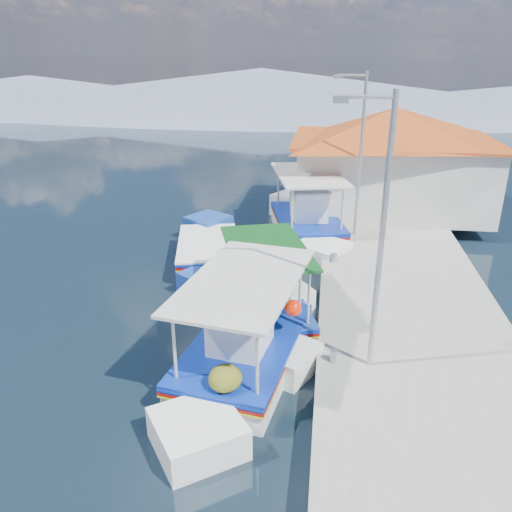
# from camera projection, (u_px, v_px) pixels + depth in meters

# --- Properties ---
(ground) EXTENTS (160.00, 160.00, 0.00)m
(ground) POSITION_uv_depth(u_px,v_px,m) (148.00, 421.00, 10.58)
(ground) COLOR black
(ground) RESTS_ON ground
(quay) EXTENTS (5.00, 44.00, 0.50)m
(quay) POSITION_uv_depth(u_px,v_px,m) (404.00, 299.00, 15.22)
(quay) COLOR #A1A097
(quay) RESTS_ON ground
(bollards) EXTENTS (0.20, 17.20, 0.30)m
(bollards) POSITION_uv_depth(u_px,v_px,m) (334.00, 294.00, 14.66)
(bollards) COLOR #A5A8AD
(bollards) RESTS_ON quay
(main_caique) EXTENTS (3.16, 7.88, 2.63)m
(main_caique) POSITION_uv_depth(u_px,v_px,m) (245.00, 347.00, 12.27)
(main_caique) COLOR white
(main_caique) RESTS_ON ground
(caique_green_canopy) EXTENTS (3.37, 6.50, 2.55)m
(caique_green_canopy) POSITION_uv_depth(u_px,v_px,m) (267.00, 308.00, 14.39)
(caique_green_canopy) COLOR white
(caique_green_canopy) RESTS_ON ground
(caique_blue_hull) EXTENTS (3.10, 6.88, 1.26)m
(caique_blue_hull) POSITION_uv_depth(u_px,v_px,m) (210.00, 254.00, 18.36)
(caique_blue_hull) COLOR #19419A
(caique_blue_hull) RESTS_ON ground
(caique_far) EXTENTS (3.67, 8.06, 2.90)m
(caique_far) POSITION_uv_depth(u_px,v_px,m) (307.00, 223.00, 21.03)
(caique_far) COLOR white
(caique_far) RESTS_ON ground
(harbor_building) EXTENTS (10.49, 10.49, 4.40)m
(harbor_building) POSITION_uv_depth(u_px,v_px,m) (392.00, 157.00, 22.50)
(harbor_building) COLOR silver
(harbor_building) RESTS_ON quay
(lamp_post_near) EXTENTS (1.21, 0.14, 6.00)m
(lamp_post_near) POSITION_uv_depth(u_px,v_px,m) (378.00, 225.00, 10.38)
(lamp_post_near) COLOR #A5A8AD
(lamp_post_near) RESTS_ON quay
(lamp_post_far) EXTENTS (1.21, 0.14, 6.00)m
(lamp_post_far) POSITION_uv_depth(u_px,v_px,m) (359.00, 147.00, 18.64)
(lamp_post_far) COLOR #A5A8AD
(lamp_post_far) RESTS_ON quay
(mountain_ridge) EXTENTS (171.40, 96.00, 5.50)m
(mountain_ridge) POSITION_uv_depth(u_px,v_px,m) (358.00, 97.00, 60.35)
(mountain_ridge) COLOR slate
(mountain_ridge) RESTS_ON ground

